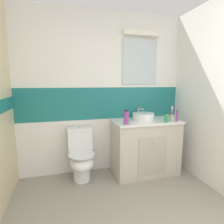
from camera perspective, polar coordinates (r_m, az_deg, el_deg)
The scene contains 9 objects.
ground_plane at distance 2.24m, azimuth 5.35°, elevation -30.92°, with size 3.20×3.48×0.04m, color gray.
wall_back_tiled at distance 2.92m, azimuth -2.75°, elevation 5.99°, with size 3.20×0.20×2.50m.
vanity_cabinet at distance 2.98m, azimuth 10.20°, elevation -10.55°, with size 1.02×0.58×0.85m.
sink_basin at distance 2.87m, azimuth 9.81°, elevation -1.29°, with size 0.34×0.38×0.17m.
toilet at distance 2.78m, azimuth -9.68°, elevation -13.47°, with size 0.37×0.50×0.78m.
toothbrush_cup at distance 2.87m, azimuth 18.27°, elevation -1.61°, with size 0.06×0.06×0.23m.
soap_dispenser at distance 2.78m, azimuth 16.72°, elevation -1.83°, with size 0.06×0.06×0.16m.
mouthwash_bottle at distance 2.53m, azimuth 4.53°, elevation -1.71°, with size 0.07×0.07×0.20m.
toothpaste_tube_upright at distance 2.90m, azimuth 19.79°, elevation -1.18°, with size 0.03×0.03×0.17m.
Camera 1 is at (-0.62, -0.40, 1.42)m, focal length 29.10 mm.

